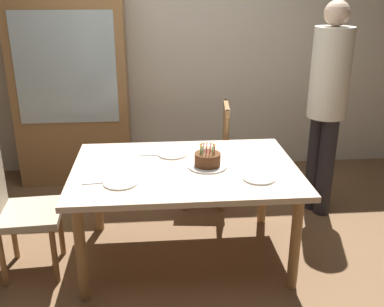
{
  "coord_description": "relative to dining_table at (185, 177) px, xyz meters",
  "views": [
    {
      "loc": [
        -0.2,
        -2.89,
        1.94
      ],
      "look_at": [
        0.05,
        0.0,
        0.83
      ],
      "focal_mm": 41.58,
      "sensor_mm": 36.0,
      "label": 1
    }
  ],
  "objects": [
    {
      "name": "ground",
      "position": [
        0.0,
        0.0,
        -0.65
      ],
      "size": [
        6.4,
        6.4,
        0.0
      ],
      "primitive_type": "plane",
      "color": "brown"
    },
    {
      "name": "back_wall",
      "position": [
        0.0,
        1.85,
        0.65
      ],
      "size": [
        6.4,
        0.1,
        2.6
      ],
      "primitive_type": "cube",
      "color": "silver",
      "rests_on": "ground"
    },
    {
      "name": "dining_table",
      "position": [
        0.0,
        0.0,
        0.0
      ],
      "size": [
        1.58,
        1.09,
        0.73
      ],
      "color": "beige",
      "rests_on": "ground"
    },
    {
      "name": "birthday_cake",
      "position": [
        0.16,
        -0.01,
        0.12
      ],
      "size": [
        0.28,
        0.28,
        0.17
      ],
      "color": "silver",
      "rests_on": "dining_table"
    },
    {
      "name": "plate_near_celebrant",
      "position": [
        -0.44,
        -0.25,
        0.09
      ],
      "size": [
        0.22,
        0.22,
        0.01
      ],
      "primitive_type": "cylinder",
      "color": "silver",
      "rests_on": "dining_table"
    },
    {
      "name": "plate_far_side",
      "position": [
        -0.08,
        0.25,
        0.09
      ],
      "size": [
        0.22,
        0.22,
        0.01
      ],
      "primitive_type": "cylinder",
      "color": "silver",
      "rests_on": "dining_table"
    },
    {
      "name": "plate_near_guest",
      "position": [
        0.48,
        -0.25,
        0.09
      ],
      "size": [
        0.22,
        0.22,
        0.01
      ],
      "primitive_type": "cylinder",
      "color": "silver",
      "rests_on": "dining_table"
    },
    {
      "name": "fork_near_celebrant",
      "position": [
        -0.6,
        -0.23,
        0.08
      ],
      "size": [
        0.18,
        0.04,
        0.01
      ],
      "primitive_type": "cube",
      "rotation": [
        0.0,
        0.0,
        0.12
      ],
      "color": "silver",
      "rests_on": "dining_table"
    },
    {
      "name": "fork_far_side",
      "position": [
        -0.24,
        0.24,
        0.08
      ],
      "size": [
        0.18,
        0.02,
        0.01
      ],
      "primitive_type": "cube",
      "rotation": [
        0.0,
        0.0,
        -0.01
      ],
      "color": "silver",
      "rests_on": "dining_table"
    },
    {
      "name": "chair_spindle_back",
      "position": [
        0.26,
        0.86,
        -0.19
      ],
      "size": [
        0.49,
        0.49,
        0.95
      ],
      "color": "beige",
      "rests_on": "ground"
    },
    {
      "name": "chair_upholstered",
      "position": [
        -1.18,
        -0.09,
        -0.12
      ],
      "size": [
        0.47,
        0.47,
        0.95
      ],
      "color": "tan",
      "rests_on": "ground"
    },
    {
      "name": "person_guest",
      "position": [
        1.24,
        0.62,
        0.4
      ],
      "size": [
        0.32,
        0.32,
        1.83
      ],
      "color": "#262328",
      "rests_on": "ground"
    },
    {
      "name": "china_cabinet",
      "position": [
        -1.02,
        1.56,
        0.3
      ],
      "size": [
        1.1,
        0.45,
        1.9
      ],
      "color": "#9E7042",
      "rests_on": "ground"
    }
  ]
}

